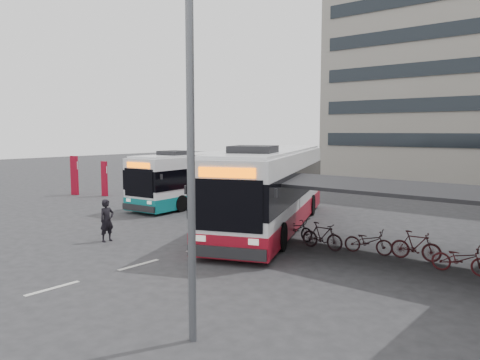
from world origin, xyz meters
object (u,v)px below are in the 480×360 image
Objects in this scene: pedestrian at (107,220)px; lamp_post at (187,116)px; bus_teal at (205,178)px; bus_main at (272,189)px.

pedestrian is 10.49m from lamp_post.
pedestrian is at bearing -72.51° from bus_teal.
bus_main reaches higher than bus_teal.
lamp_post reaches higher than pedestrian.
bus_main is 8.42m from bus_teal.
bus_main is at bearing -30.44° from bus_teal.
bus_teal is at bearing 22.82° from pedestrian.
pedestrian is (-3.41, -6.42, -0.93)m from bus_main.
bus_teal reaches higher than pedestrian.
lamp_post is at bearing -85.44° from bus_main.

